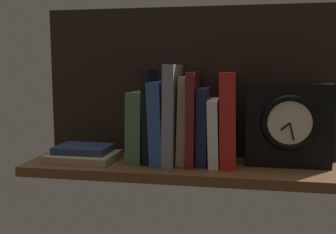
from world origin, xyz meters
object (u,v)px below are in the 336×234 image
book_stack_side (83,154)px  framed_clock (288,125)px  book_tan_shortstories (183,120)px  book_navy_bierce (203,126)px  book_blue_modern (160,122)px  book_gray_chess (173,114)px  book_maroon_dawkins (193,118)px  book_black_skeptic (150,116)px  book_green_romantic (138,126)px  book_white_catcher (214,132)px  book_red_requiem (228,119)px

book_stack_side → framed_clock: bearing=3.2°
book_tan_shortstories → book_navy_bierce: 5.47cm
book_blue_modern → book_stack_side: size_ratio=1.16×
book_gray_chess → book_maroon_dawkins: size_ratio=1.08×
book_black_skeptic → book_maroon_dawkins: bearing=0.0°
book_blue_modern → book_stack_side: (-21.02, -2.73, -9.02)cm
book_gray_chess → book_blue_modern: bearing=180.0°
book_green_romantic → book_white_catcher: book_green_romantic is taller
book_blue_modern → book_white_catcher: book_blue_modern is taller
book_gray_chess → book_green_romantic: bearing=180.0°
book_black_skeptic → book_blue_modern: size_ratio=1.15×
book_white_catcher → book_tan_shortstories: bearing=180.0°
book_tan_shortstories → book_white_catcher: bearing=0.0°
book_gray_chess → framed_clock: bearing=0.5°
book_blue_modern → book_maroon_dawkins: bearing=0.0°
book_gray_chess → framed_clock: 29.78cm
book_maroon_dawkins → book_red_requiem: (9.22, 0.00, -0.02)cm
book_green_romantic → book_navy_bierce: bearing=-0.0°
book_maroon_dawkins → book_stack_side: bearing=-174.8°
book_navy_bierce → book_white_catcher: size_ratio=1.17×
book_tan_shortstories → book_stack_side: 29.10cm
book_blue_modern → book_maroon_dawkins: size_ratio=0.89×
book_blue_modern → book_stack_side: bearing=-172.6°
book_green_romantic → book_maroon_dawkins: (14.90, 0.00, 2.68)cm
book_white_catcher → book_red_requiem: book_red_requiem is taller
book_red_requiem → book_maroon_dawkins: bearing=180.0°
book_blue_modern → book_stack_side: book_blue_modern is taller
book_black_skeptic → book_tan_shortstories: book_black_skeptic is taller
book_green_romantic → book_navy_bierce: 17.65cm
book_blue_modern → book_maroon_dawkins: (8.81, 0.00, 1.28)cm
book_gray_chess → framed_clock: book_gray_chess is taller
book_black_skeptic → framed_clock: bearing=0.4°
book_maroon_dawkins → book_navy_bierce: bearing=-0.0°
book_black_skeptic → framed_clock: book_black_skeptic is taller
book_stack_side → book_white_catcher: bearing=4.4°
book_maroon_dawkins → framed_clock: 24.32cm
framed_clock → book_red_requiem: bearing=-179.0°
book_stack_side → book_tan_shortstories: bearing=5.7°
book_blue_modern → book_navy_bierce: size_ratio=1.08×
book_green_romantic → book_stack_side: bearing=-169.6°
book_gray_chess → book_red_requiem: (14.63, 0.00, -0.99)cm
book_red_requiem → book_blue_modern: bearing=180.0°
book_black_skeptic → book_red_requiem: (20.89, 0.00, -0.34)cm
book_maroon_dawkins → book_white_catcher: size_ratio=1.41×
book_blue_modern → book_stack_side: 23.04cm
book_maroon_dawkins → book_red_requiem: 9.22cm
book_black_skeptic → book_red_requiem: bearing=0.0°
book_navy_bierce → book_stack_side: (-32.58, -2.73, -8.24)cm
book_white_catcher → book_blue_modern: bearing=180.0°
book_black_skeptic → book_maroon_dawkins: book_black_skeptic is taller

